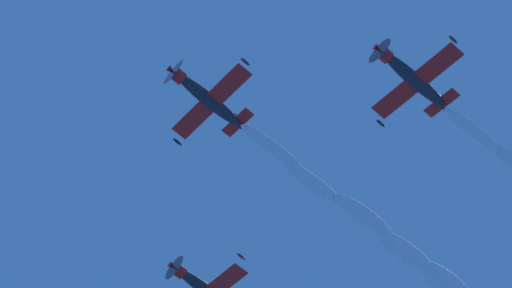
{
  "coord_description": "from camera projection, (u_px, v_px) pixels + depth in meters",
  "views": [
    {
      "loc": [
        44.93,
        3.01,
        1.91
      ],
      "look_at": [
        1.92,
        8.68,
        83.3
      ],
      "focal_mm": 73.85,
      "sensor_mm": 36.0,
      "label": 1
    }
  ],
  "objects": [
    {
      "name": "airplane_lead",
      "position": [
        206.0,
        98.0,
        91.69
      ],
      "size": [
        8.74,
        8.35,
        3.04
      ],
      "color": "#232328"
    },
    {
      "name": "airplane_left_wingman",
      "position": [
        412.0,
        78.0,
        89.26
      ],
      "size": [
        8.67,
        8.36,
        3.25
      ],
      "color": "#232328"
    },
    {
      "name": "smoke_trail_lead",
      "position": [
        417.0,
        261.0,
        98.45
      ],
      "size": [
        20.74,
        30.28,
        3.05
      ],
      "color": "white"
    }
  ]
}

